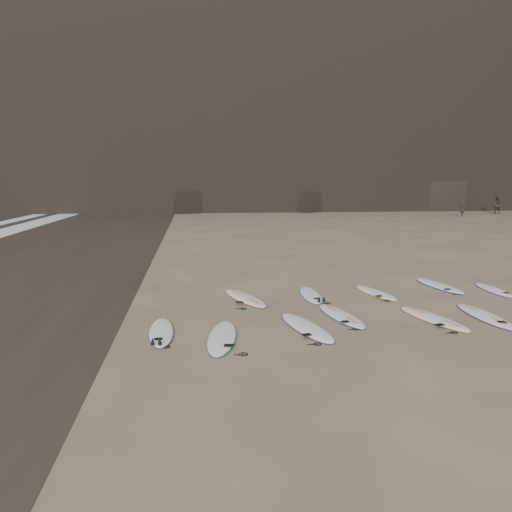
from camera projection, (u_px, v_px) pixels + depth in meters
The scene contains 16 objects.
ground at pixel (382, 319), 13.61m from camera, with size 240.00×240.00×0.00m, color #897559.
wet_sand at pixel (11, 266), 21.79m from camera, with size 12.00×200.00×0.01m, color #383026.
headland at pixel (426, 38), 61.22m from camera, with size 170.00×101.00×63.47m.
surfboard_0 at pixel (222, 337), 11.88m from camera, with size 0.65×2.69×0.10m, color white.
surfboard_1 at pixel (306, 327), 12.69m from camera, with size 0.66×2.76×0.10m, color white.
surfboard_2 at pixel (341, 315), 13.76m from camera, with size 0.62×2.59×0.09m, color white.
surfboard_3 at pixel (433, 318), 13.50m from camera, with size 0.64×2.66×0.10m, color white.
surfboard_4 at pixel (485, 316), 13.74m from camera, with size 0.65×2.70×0.10m, color white.
surfboard_5 at pixel (245, 298), 15.82m from camera, with size 0.65×2.71×0.10m, color white.
surfboard_6 at pixel (311, 295), 16.26m from camera, with size 0.59×2.44×0.09m, color white.
surfboard_7 at pixel (376, 292), 16.59m from camera, with size 0.56×2.33×0.08m, color white.
surfboard_8 at pixel (439, 286), 17.64m from camera, with size 0.65×2.70×0.10m, color white.
surfboard_9 at pixel (493, 290), 17.01m from camera, with size 0.54×2.27×0.08m, color white.
surfboard_11 at pixel (161, 332), 12.31m from camera, with size 0.59×2.44×0.09m, color white.
person_a at pixel (462, 209), 50.99m from camera, with size 0.57×0.37×1.56m, color black.
person_b at pixel (496, 205), 55.72m from camera, with size 0.94×0.73×1.93m, color black.
Camera 1 is at (-5.09, -12.65, 3.76)m, focal length 35.00 mm.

